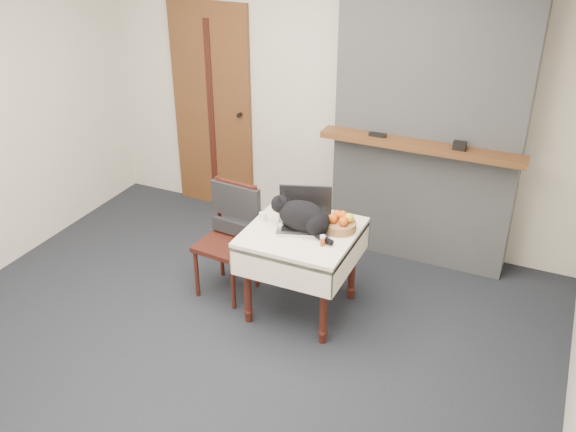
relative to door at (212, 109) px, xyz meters
name	(u,v)px	position (x,y,z in m)	size (l,w,h in m)	color
ground	(225,347)	(1.20, -1.97, -1.00)	(4.50, 4.50, 0.00)	black
room_shell	(248,89)	(1.20, -1.51, 0.76)	(4.52, 4.01, 2.61)	beige
door	(212,109)	(0.00, 0.00, 0.00)	(0.82, 0.10, 2.00)	brown
chimney	(430,113)	(2.10, -0.13, 0.30)	(1.62, 0.48, 2.60)	gray
side_table	(302,244)	(1.51, -1.33, -0.41)	(0.78, 0.78, 0.70)	#34150E
laptop	(305,216)	(1.49, -1.24, -0.23)	(0.47, 0.44, 0.29)	#B7B7BC
cat	(304,217)	(1.52, -1.33, -0.19)	(0.54, 0.25, 0.27)	black
cream_jar	(263,217)	(1.19, -1.31, -0.27)	(0.06, 0.06, 0.06)	white
pill_bottle	(323,240)	(1.73, -1.47, -0.26)	(0.04, 0.04, 0.08)	#993912
fruit_basket	(340,223)	(1.76, -1.20, -0.25)	(0.23, 0.23, 0.13)	#AE6C46
desk_clutter	(323,231)	(1.66, -1.28, -0.30)	(0.13, 0.01, 0.01)	black
chair	(232,223)	(0.88, -1.25, -0.42)	(0.44, 0.43, 0.91)	#34150E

